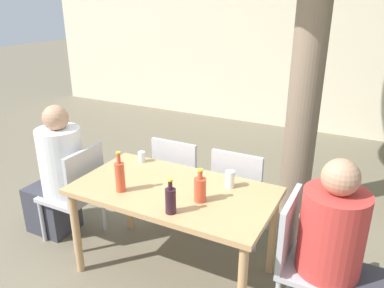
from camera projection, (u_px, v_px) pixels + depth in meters
name	position (u px, v px, depth m)	size (l,w,h in m)	color
ground_plane	(175.00, 271.00, 3.03)	(30.00, 30.00, 0.00)	#706651
cafe_building_wall	(302.00, 44.00, 5.92)	(10.00, 0.08, 2.80)	beige
dining_table_front	(174.00, 199.00, 2.79)	(1.48, 0.80, 0.75)	tan
patio_chair_0	(77.00, 190.00, 3.26)	(0.44, 0.44, 0.89)	#B2B2B7
patio_chair_1	(304.00, 254.00, 2.43)	(0.44, 0.44, 0.89)	#B2B2B7
patio_chair_2	(180.00, 177.00, 3.50)	(0.44, 0.44, 0.89)	#B2B2B7
patio_chair_3	(240.00, 191.00, 3.24)	(0.44, 0.44, 0.89)	#B2B2B7
person_seated_0	(57.00, 178.00, 3.34)	(0.59, 0.38, 1.24)	#383842
person_seated_1	(342.00, 259.00, 2.32)	(0.60, 0.40, 1.20)	#383842
soda_bottle_0	(120.00, 176.00, 2.68)	(0.07, 0.07, 0.31)	#DB4C2D
soda_bottle_1	(200.00, 189.00, 2.56)	(0.08, 0.08, 0.24)	#DB4C2D
wine_bottle_2	(171.00, 200.00, 2.41)	(0.07, 0.07, 0.24)	#331923
drinking_glass_0	(230.00, 179.00, 2.76)	(0.07, 0.07, 0.13)	silver
drinking_glass_1	(142.00, 157.00, 3.20)	(0.06, 0.06, 0.09)	silver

